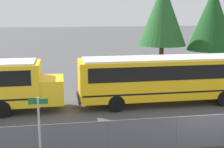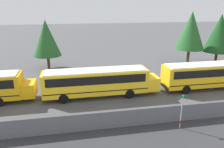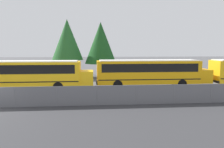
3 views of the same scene
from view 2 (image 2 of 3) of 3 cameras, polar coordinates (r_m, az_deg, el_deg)
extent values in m
cylinder|color=slate|center=(18.20, -22.21, -13.09)|extent=(0.07, 0.07, 1.49)
cylinder|color=slate|center=(17.80, -12.48, -12.82)|extent=(0.07, 0.07, 1.49)
cylinder|color=slate|center=(17.90, -2.63, -12.18)|extent=(0.07, 0.07, 1.49)
cylinder|color=slate|center=(18.49, 6.79, -11.24)|extent=(0.07, 0.07, 1.49)
cylinder|color=slate|center=(19.54, 15.35, -10.12)|extent=(0.07, 0.07, 1.49)
cylinder|color=slate|center=(20.96, 22.85, -8.95)|extent=(0.07, 0.07, 1.49)
cube|color=#EDA80F|center=(24.48, -20.80, -3.58)|extent=(1.34, 2.28, 1.47)
cylinder|color=black|center=(26.40, -26.23, -4.46)|extent=(1.01, 0.28, 1.01)
cube|color=yellow|center=(23.54, -4.20, -1.98)|extent=(11.19, 2.48, 2.45)
cube|color=black|center=(23.37, -4.23, -0.73)|extent=(10.30, 2.52, 0.88)
cube|color=black|center=(23.78, -4.17, -3.53)|extent=(10.97, 2.51, 0.10)
cube|color=yellow|center=(25.14, 10.16, -2.09)|extent=(1.34, 2.28, 1.47)
cube|color=black|center=(24.02, -17.70, -5.15)|extent=(0.12, 2.48, 0.24)
cube|color=silver|center=(23.14, -4.27, 0.99)|extent=(10.64, 2.23, 0.10)
cylinder|color=black|center=(25.59, 3.31, -3.23)|extent=(1.01, 0.28, 1.01)
cylinder|color=black|center=(23.58, 4.62, -5.14)|extent=(1.01, 0.28, 1.01)
cylinder|color=black|center=(24.92, -12.41, -4.23)|extent=(1.01, 0.28, 1.01)
cylinder|color=black|center=(22.86, -12.52, -6.31)|extent=(1.01, 0.28, 1.01)
cube|color=yellow|center=(28.28, 24.05, -0.10)|extent=(11.19, 2.48, 2.45)
cube|color=black|center=(28.14, 24.19, 0.94)|extent=(10.30, 2.52, 0.88)
cube|color=black|center=(28.48, 23.88, -1.41)|extent=(10.97, 2.51, 0.10)
cube|color=black|center=(25.89, 13.37, -3.09)|extent=(0.12, 2.48, 0.24)
cube|color=silver|center=(27.95, 24.37, 2.38)|extent=(10.64, 2.23, 0.10)
cylinder|color=black|center=(27.80, 16.54, -2.22)|extent=(1.01, 0.28, 1.01)
cylinder|color=black|center=(25.97, 18.74, -3.87)|extent=(1.01, 0.28, 1.01)
cylinder|color=#B7B7BC|center=(18.55, 17.66, -9.42)|extent=(0.08, 0.08, 2.93)
cylinder|color=red|center=(18.97, 17.40, -11.88)|extent=(0.09, 0.09, 0.30)
cube|color=#147238|center=(18.00, 18.05, -5.69)|extent=(0.70, 0.02, 0.20)
cylinder|color=#51381E|center=(41.01, 25.50, 3.91)|extent=(0.44, 0.44, 2.06)
cone|color=#194C1E|center=(40.34, 26.28, 9.56)|extent=(4.73, 4.73, 6.15)
cylinder|color=#51381E|center=(38.58, 19.23, 4.29)|extent=(0.44, 0.44, 2.60)
cone|color=#235B28|center=(37.88, 19.90, 10.63)|extent=(4.63, 4.63, 6.01)
cylinder|color=#51381E|center=(35.50, -16.25, 3.00)|extent=(0.44, 0.44, 2.07)
cone|color=#235B28|center=(34.77, -16.78, 8.97)|extent=(4.17, 4.17, 5.42)
camera|label=1|loc=(10.45, 55.16, -10.94)|focal=50.00mm
camera|label=3|loc=(23.48, 77.64, -10.08)|focal=35.00mm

